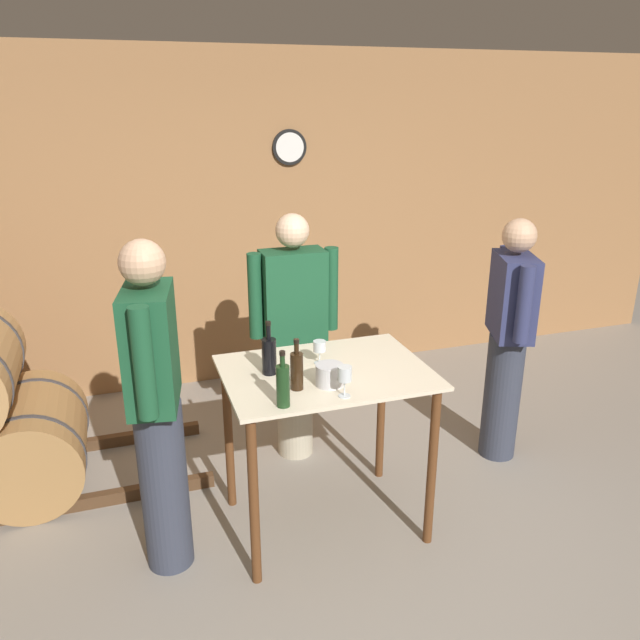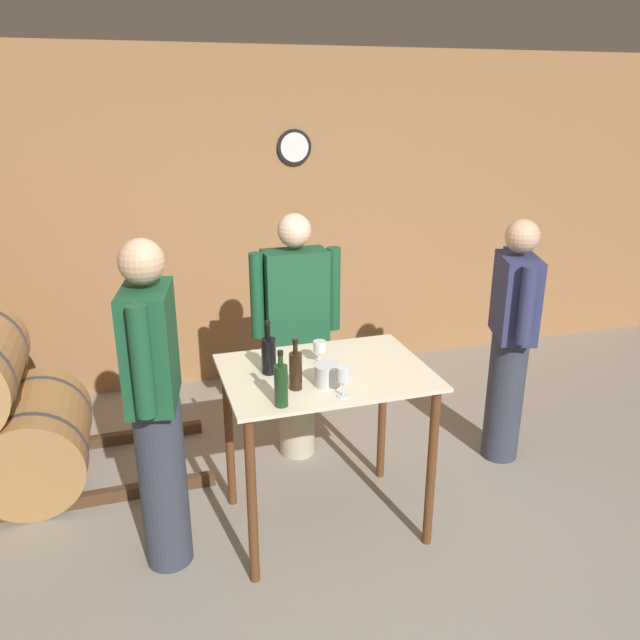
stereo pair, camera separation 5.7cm
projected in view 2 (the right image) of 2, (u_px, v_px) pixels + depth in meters
The scene contains 12 objects.
ground_plane at pixel (358, 568), 3.26m from camera, with size 14.00×14.00×0.00m, color gray.
back_wall at pixel (251, 222), 5.12m from camera, with size 8.40×0.08×2.70m.
tasting_table at pixel (325, 401), 3.36m from camera, with size 1.08×0.79×0.96m.
wine_bottle_far_left at pixel (281, 384), 2.89m from camera, with size 0.06×0.06×0.28m.
wine_bottle_left at pixel (269, 354), 3.23m from camera, with size 0.08×0.08×0.29m.
wine_bottle_center at pixel (296, 369), 3.06m from camera, with size 0.06×0.06×0.26m.
wine_glass_near_left at pixel (343, 375), 2.97m from camera, with size 0.07×0.07×0.16m.
wine_glass_near_center at pixel (320, 347), 3.36m from camera, with size 0.07×0.07×0.13m.
ice_bucket at pixel (329, 375), 3.11m from camera, with size 0.14×0.14×0.11m.
person_host at pixel (155, 404), 3.02m from camera, with size 0.29×0.58×1.74m.
person_visitor_with_scarf at pixel (296, 333), 4.05m from camera, with size 0.59×0.24×1.66m.
person_visitor_bearded at pixel (511, 338), 4.01m from camera, with size 0.34×0.56×1.63m.
Camera 2 is at (-0.97, -2.45, 2.32)m, focal length 35.00 mm.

